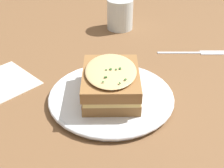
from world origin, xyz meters
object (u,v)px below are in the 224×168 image
object	(u,v)px
sandwich	(111,83)
fork	(201,52)
dinner_plate	(112,98)
water_glass	(120,14)
napkin	(5,81)

from	to	relation	value
sandwich	fork	world-z (taller)	sandwich
fork	dinner_plate	bearing A→B (deg)	-48.11
sandwich	dinner_plate	bearing A→B (deg)	119.22
dinner_plate	fork	world-z (taller)	dinner_plate
sandwich	water_glass	distance (m)	0.38
dinner_plate	napkin	world-z (taller)	dinner_plate
fork	sandwich	bearing A→B (deg)	-48.02
sandwich	napkin	size ratio (longest dim) A/B	1.31
dinner_plate	sandwich	bearing A→B (deg)	-60.78
sandwich	napkin	bearing A→B (deg)	-134.75
sandwich	napkin	distance (m)	0.26
water_glass	fork	xyz separation A→B (m)	(0.24, 0.11, -0.04)
sandwich	fork	distance (m)	0.32
fork	water_glass	bearing A→B (deg)	-127.65
dinner_plate	napkin	distance (m)	0.26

